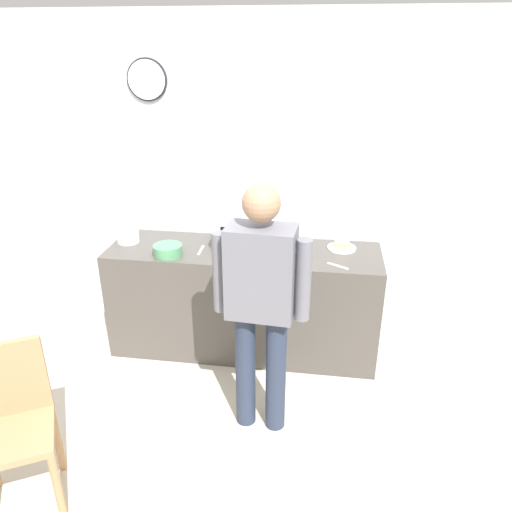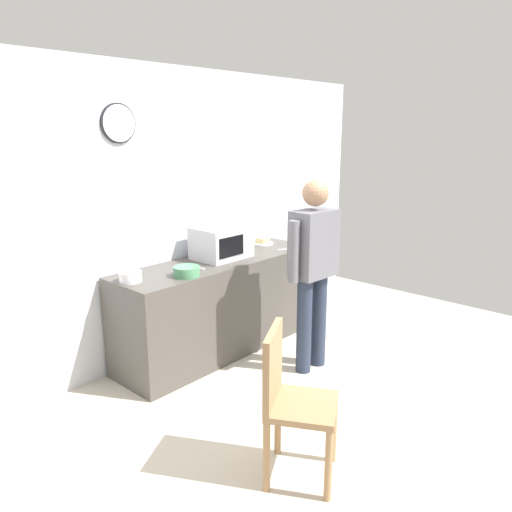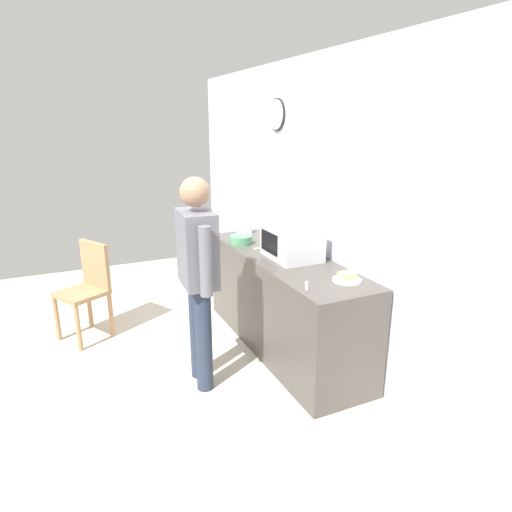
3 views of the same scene
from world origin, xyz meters
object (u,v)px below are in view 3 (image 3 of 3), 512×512
object	(u,v)px
microwave	(292,242)
spoon_utensil	(262,248)
cereal_bowl	(241,240)
salad_bowl	(245,229)
fork_utensil	(306,286)
person_standing	(198,269)
sandwich_plate	(347,278)
wooden_chair	(88,286)

from	to	relation	value
microwave	spoon_utensil	bearing A→B (deg)	-165.48
cereal_bowl	spoon_utensil	xyz separation A→B (m)	(0.23, 0.12, -0.04)
salad_bowl	spoon_utensil	xyz separation A→B (m)	(0.63, -0.09, -0.04)
fork_utensil	person_standing	xyz separation A→B (m)	(-0.47, -0.67, 0.08)
spoon_utensil	person_standing	xyz separation A→B (m)	(0.58, -0.82, 0.08)
spoon_utensil	sandwich_plate	bearing A→B (deg)	10.08
sandwich_plate	salad_bowl	xyz separation A→B (m)	(-1.70, -0.10, 0.02)
cereal_bowl	wooden_chair	distance (m)	1.54
microwave	salad_bowl	size ratio (longest dim) A/B	2.81
person_standing	sandwich_plate	bearing A→B (deg)	63.59
sandwich_plate	wooden_chair	distance (m)	2.49
sandwich_plate	person_standing	xyz separation A→B (m)	(-0.50, -1.01, 0.07)
cereal_bowl	person_standing	bearing A→B (deg)	-40.84
wooden_chair	person_standing	bearing A→B (deg)	30.58
microwave	cereal_bowl	xyz separation A→B (m)	(-0.62, -0.22, -0.11)
cereal_bowl	person_standing	distance (m)	1.06
salad_bowl	cereal_bowl	distance (m)	0.45
salad_bowl	microwave	bearing A→B (deg)	0.62
salad_bowl	cereal_bowl	size ratio (longest dim) A/B	0.81
microwave	cereal_bowl	size ratio (longest dim) A/B	2.29
fork_utensil	spoon_utensil	world-z (taller)	same
sandwich_plate	spoon_utensil	xyz separation A→B (m)	(-1.08, -0.19, -0.02)
microwave	person_standing	bearing A→B (deg)	-78.38
fork_utensil	cereal_bowl	bearing A→B (deg)	179.06
salad_bowl	fork_utensil	world-z (taller)	salad_bowl
person_standing	wooden_chair	size ratio (longest dim) A/B	1.77
microwave	wooden_chair	xyz separation A→B (m)	(-1.05, -1.65, -0.51)
microwave	spoon_utensil	xyz separation A→B (m)	(-0.39, -0.10, -0.15)
sandwich_plate	wooden_chair	xyz separation A→B (m)	(-1.74, -1.74, -0.38)
salad_bowl	person_standing	world-z (taller)	person_standing
fork_utensil	sandwich_plate	bearing A→B (deg)	84.46
cereal_bowl	fork_utensil	bearing A→B (deg)	-0.94
sandwich_plate	wooden_chair	bearing A→B (deg)	-134.97
fork_utensil	spoon_utensil	size ratio (longest dim) A/B	1.00
fork_utensil	wooden_chair	distance (m)	2.24
fork_utensil	spoon_utensil	xyz separation A→B (m)	(-1.05, 0.14, 0.00)
cereal_bowl	wooden_chair	bearing A→B (deg)	-106.88
cereal_bowl	fork_utensil	distance (m)	1.27
sandwich_plate	cereal_bowl	world-z (taller)	cereal_bowl
cereal_bowl	fork_utensil	world-z (taller)	cereal_bowl
salad_bowl	person_standing	xyz separation A→B (m)	(1.20, -0.91, 0.05)
microwave	cereal_bowl	world-z (taller)	microwave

